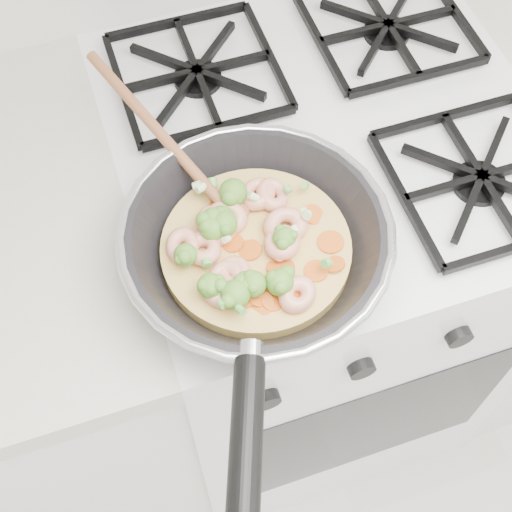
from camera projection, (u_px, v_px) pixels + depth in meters
name	position (u px, v px, depth m)	size (l,w,h in m)	color
stove	(311.00, 281.00, 1.38)	(0.60, 0.60, 0.92)	white
skillet	(253.00, 247.00, 0.84)	(0.32, 0.63, 0.09)	black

